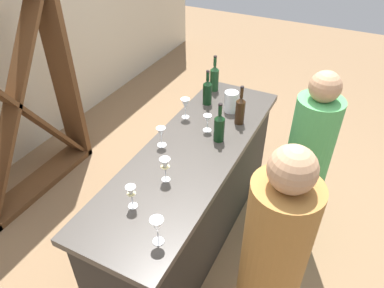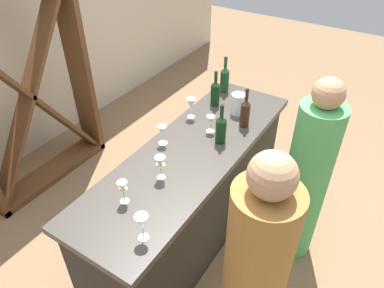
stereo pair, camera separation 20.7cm
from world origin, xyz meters
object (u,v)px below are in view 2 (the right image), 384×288
Objects in this scene: wine_glass_near_left at (142,223)px; water_pitcher at (238,104)px; wine_bottle_second_right_olive_green at (225,79)px; person_center_guest at (306,181)px; wine_bottle_center_dark_green at (215,92)px; wine_glass_near_right at (160,164)px; wine_bottle_second_left_amber_brown at (245,112)px; wine_glass_far_center at (162,131)px; wine_bottle_leftmost_dark_green at (221,128)px; wine_glass_far_left at (123,188)px; wine_glass_far_right at (191,104)px; wine_glass_near_center at (211,121)px; person_left_guest at (254,280)px; wine_rack at (28,95)px.

wine_glass_near_left and water_pitcher have the same top height.
person_center_guest is (-0.51, -0.97, -0.34)m from wine_bottle_second_right_olive_green.
wine_bottle_center_dark_green is 1.00m from wine_glass_near_right.
wine_bottle_second_left_amber_brown reaches higher than wine_glass_far_center.
wine_glass_near_left is (-0.99, -0.08, 0.01)m from wine_bottle_leftmost_dark_green.
wine_glass_far_left is at bearing 167.39° from wine_bottle_leftmost_dark_green.
wine_glass_far_left is (-0.29, 0.06, -0.01)m from wine_glass_near_right.
wine_glass_near_center is at bearing -111.15° from wine_glass_far_right.
wine_bottle_second_left_amber_brown is (0.28, -0.05, 0.00)m from wine_bottle_leftmost_dark_green.
wine_glass_near_right is at bearing -162.05° from wine_glass_far_right.
wine_bottle_second_left_amber_brown is 1.14m from wine_glass_far_left.
wine_glass_far_right is at bearing 106.00° from wine_bottle_second_left_amber_brown.
wine_bottle_second_right_olive_green is 0.65m from wine_glass_near_center.
water_pitcher reaches higher than wine_glass_far_center.
wine_bottle_leftmost_dark_green is 1.83× the size of wine_glass_far_right.
wine_glass_near_right is at bearing 31.79° from person_center_guest.
person_left_guest is at bearing -137.84° from wine_glass_near_center.
person_left_guest is at bearing -142.28° from wine_bottle_center_dark_green.
wine_glass_far_center is at bearing -177.18° from wine_glass_far_right.
person_center_guest reaches higher than wine_bottle_second_right_olive_green.
wine_glass_near_left is at bearing -178.87° from wine_bottle_second_left_amber_brown.
wine_bottle_center_dark_green reaches higher than wine_glass_far_right.
water_pitcher is at bearing -3.28° from wine_glass_near_right.
wine_bottle_leftmost_dark_green is 1.96× the size of wine_glass_far_left.
wine_bottle_center_dark_green is at bearing -3.64° from wine_glass_far_center.
wine_bottle_center_dark_green is at bearing -59.65° from person_left_guest.
wine_glass_far_left is (-0.84, 0.19, -0.01)m from wine_bottle_leftmost_dark_green.
wine_bottle_center_dark_green is 0.23m from water_pitcher.
wine_bottle_second_right_olive_green reaches higher than wine_glass_far_right.
wine_glass_far_center is 0.90× the size of wine_glass_far_right.
person_left_guest is (0.05, -0.84, -0.29)m from wine_glass_far_left.
wine_glass_near_center is 0.90× the size of wine_glass_far_center.
wine_glass_far_left is 0.91× the size of water_pitcher.
person_left_guest is (-1.22, -0.95, -0.30)m from wine_bottle_center_dark_green.
wine_bottle_second_left_amber_brown is at bearing -22.71° from person_center_guest.
wine_rack is 1.67m from wine_glass_far_left.
wine_glass_near_left is at bearing -119.71° from wine_glass_far_left.
water_pitcher reaches higher than wine_glass_near_center.
wine_glass_far_left is (0.15, 0.27, -0.01)m from wine_glass_near_left.
wine_rack is 11.15× the size of wine_glass_far_right.
wine_glass_near_right reaches higher than wine_glass_far_center.
person_center_guest is at bearing -78.51° from wine_rack.
wine_glass_near_center is at bearing -4.38° from person_center_guest.
person_center_guest reaches higher than wine_bottle_center_dark_green.
wine_bottle_center_dark_green is 2.02× the size of wine_glass_far_center.
person_center_guest is (0.01, -0.99, -0.33)m from wine_glass_far_right.
person_center_guest reaches higher than wine_glass_far_center.
water_pitcher reaches higher than wine_glass_far_right.
wine_glass_far_right is 0.11× the size of person_center_guest.
wine_glass_near_center is 0.91m from wine_glass_far_left.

